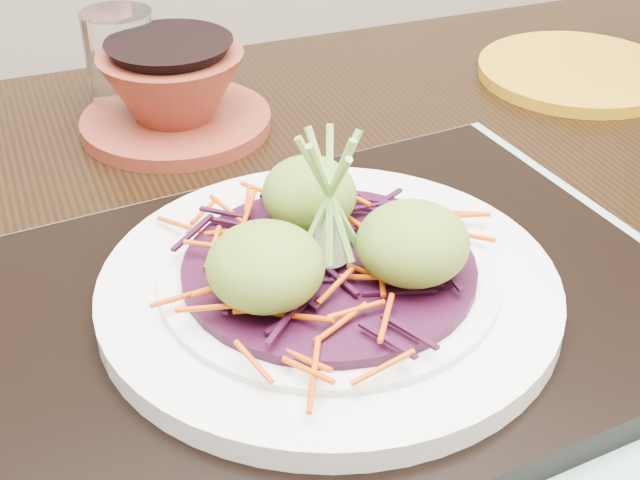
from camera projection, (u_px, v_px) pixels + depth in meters
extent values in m
cube|color=black|center=(291.00, 293.00, 0.61)|extent=(1.28, 0.92, 0.04)
cube|color=black|center=(577.00, 280.00, 1.26)|extent=(0.07, 0.07, 0.71)
cube|color=#81A79E|center=(329.00, 326.00, 0.54)|extent=(0.55, 0.46, 0.00)
cube|color=black|center=(329.00, 311.00, 0.54)|extent=(0.47, 0.39, 0.02)
cylinder|color=silver|center=(329.00, 289.00, 0.53)|extent=(0.27, 0.27, 0.01)
cylinder|color=silver|center=(329.00, 276.00, 0.52)|extent=(0.20, 0.20, 0.01)
cylinder|color=black|center=(329.00, 268.00, 0.52)|extent=(0.17, 0.17, 0.01)
ellipsoid|color=olive|center=(266.00, 267.00, 0.48)|extent=(0.07, 0.07, 0.05)
ellipsoid|color=olive|center=(413.00, 244.00, 0.50)|extent=(0.07, 0.07, 0.05)
ellipsoid|color=olive|center=(310.00, 195.00, 0.54)|extent=(0.07, 0.07, 0.05)
cylinder|color=white|center=(122.00, 61.00, 0.78)|extent=(0.06, 0.06, 0.09)
cylinder|color=maroon|center=(177.00, 122.00, 0.77)|extent=(0.22, 0.22, 0.01)
cylinder|color=#B17913|center=(577.00, 72.00, 0.86)|extent=(0.21, 0.21, 0.01)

